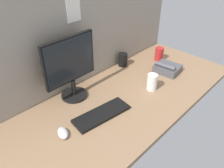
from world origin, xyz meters
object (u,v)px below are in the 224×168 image
object	(u,v)px
mug_ceramic_white	(152,82)
mouse	(63,133)
monitor	(71,66)
desk_phone	(167,68)
keyboard	(102,114)
mug_red_plastic	(159,54)
mug_black_travel	(123,60)

from	to	relation	value
mug_ceramic_white	mouse	bearing A→B (deg)	172.63
monitor	desk_phone	world-z (taller)	monitor
mouse	mug_ceramic_white	bearing A→B (deg)	12.78
keyboard	mug_ceramic_white	xyz separation A→B (cm)	(45.37, -5.45, 5.10)
desk_phone	mug_red_plastic	bearing A→B (deg)	53.13
mouse	mug_red_plastic	bearing A→B (deg)	26.62
monitor	mug_ceramic_white	distance (cm)	59.02
monitor	keyboard	xyz separation A→B (cm)	(-0.75, -28.94, -22.70)
mouse	desk_phone	xyz separation A→B (cm)	(100.86, -3.97, 1.49)
monitor	mug_black_travel	bearing A→B (deg)	4.15
mug_black_travel	monitor	bearing A→B (deg)	-175.85
mouse	desk_phone	distance (cm)	100.94
mug_black_travel	keyboard	bearing A→B (deg)	-149.86
monitor	keyboard	bearing A→B (deg)	-91.49
mug_ceramic_white	mug_black_travel	bearing A→B (deg)	73.37
mouse	mug_ceramic_white	xyz separation A→B (cm)	(72.12, -9.33, 4.40)
monitor	desk_phone	size ratio (longest dim) A/B	2.10
mouse	mug_red_plastic	world-z (taller)	mug_red_plastic
desk_phone	mug_ceramic_white	bearing A→B (deg)	-169.45
monitor	mug_black_travel	distance (cm)	59.14
keyboard	mug_red_plastic	xyz separation A→B (cm)	(86.74, 16.75, 4.79)
keyboard	mouse	size ratio (longest dim) A/B	3.85
monitor	mouse	bearing A→B (deg)	-137.65
monitor	desk_phone	xyz separation A→B (cm)	(73.35, -29.04, -20.51)
mug_ceramic_white	monitor	bearing A→B (deg)	142.37
mug_black_travel	mug_ceramic_white	size ratio (longest dim) A/B	0.90
keyboard	monitor	bearing A→B (deg)	96.13
keyboard	mug_red_plastic	world-z (taller)	mug_red_plastic
monitor	mug_black_travel	xyz separation A→B (cm)	(56.11, 4.07, -18.25)
monitor	mug_red_plastic	xyz separation A→B (cm)	(85.99, -12.19, -17.91)
keyboard	desk_phone	distance (cm)	74.14
keyboard	desk_phone	world-z (taller)	desk_phone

